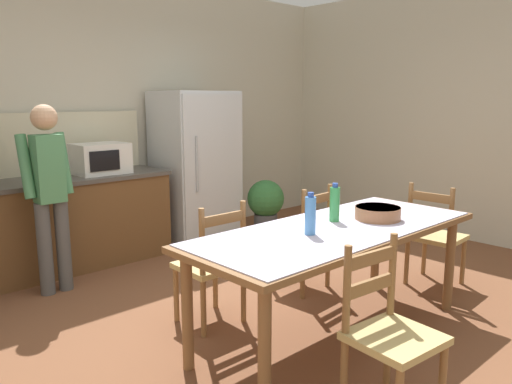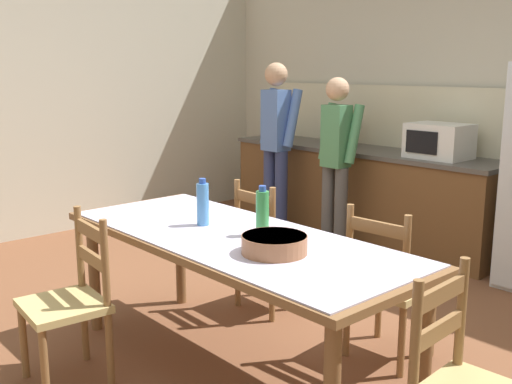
# 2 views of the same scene
# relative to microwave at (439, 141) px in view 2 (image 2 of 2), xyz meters

# --- Properties ---
(ground_plane) EXTENTS (8.32, 8.32, 0.00)m
(ground_plane) POSITION_rel_microwave_xyz_m (0.20, -2.21, -1.04)
(ground_plane) COLOR brown
(wall_back) EXTENTS (6.52, 0.12, 2.90)m
(wall_back) POSITION_rel_microwave_xyz_m (0.20, 0.45, 0.41)
(wall_back) COLOR beige
(wall_back) RESTS_ON ground
(wall_left) EXTENTS (0.12, 5.20, 2.90)m
(wall_left) POSITION_rel_microwave_xyz_m (-3.06, -2.21, 0.41)
(wall_left) COLOR beige
(wall_left) RESTS_ON ground
(kitchen_counter) EXTENTS (2.95, 0.66, 0.89)m
(kitchen_counter) POSITION_rel_microwave_xyz_m (-0.86, 0.02, -0.59)
(kitchen_counter) COLOR brown
(kitchen_counter) RESTS_ON ground
(counter_splashback) EXTENTS (2.91, 0.03, 0.60)m
(counter_splashback) POSITION_rel_microwave_xyz_m (-0.85, 0.33, 0.15)
(counter_splashback) COLOR beige
(counter_splashback) RESTS_ON kitchen_counter
(microwave) EXTENTS (0.50, 0.39, 0.30)m
(microwave) POSITION_rel_microwave_xyz_m (0.00, 0.00, 0.00)
(microwave) COLOR white
(microwave) RESTS_ON kitchen_counter
(paper_bag) EXTENTS (0.24, 0.16, 0.36)m
(paper_bag) POSITION_rel_microwave_xyz_m (-1.09, -0.01, 0.03)
(paper_bag) COLOR tan
(paper_bag) RESTS_ON kitchen_counter
(dining_table) EXTENTS (2.19, 0.87, 0.78)m
(dining_table) POSITION_rel_microwave_xyz_m (0.39, -2.63, -0.34)
(dining_table) COLOR brown
(dining_table) RESTS_ON ground
(bottle_near_centre) EXTENTS (0.07, 0.07, 0.27)m
(bottle_near_centre) POSITION_rel_microwave_xyz_m (0.11, -2.63, -0.13)
(bottle_near_centre) COLOR #4C8ED6
(bottle_near_centre) RESTS_ON dining_table
(bottle_off_centre) EXTENTS (0.07, 0.07, 0.27)m
(bottle_off_centre) POSITION_rel_microwave_xyz_m (0.50, -2.52, -0.13)
(bottle_off_centre) COLOR green
(bottle_off_centre) RESTS_ON dining_table
(serving_bowl) EXTENTS (0.32, 0.32, 0.09)m
(serving_bowl) POSITION_rel_microwave_xyz_m (0.77, -2.69, -0.21)
(serving_bowl) COLOR #9E6642
(serving_bowl) RESTS_ON dining_table
(chair_side_near_left) EXTENTS (0.46, 0.44, 0.91)m
(chair_side_near_left) POSITION_rel_microwave_xyz_m (-0.10, -3.36, -0.59)
(chair_side_near_left) COLOR olive
(chair_side_near_left) RESTS_ON ground
(chair_side_far_right) EXTENTS (0.45, 0.43, 0.91)m
(chair_side_far_right) POSITION_rel_microwave_xyz_m (0.88, -1.91, -0.59)
(chair_side_far_right) COLOR olive
(chair_side_far_right) RESTS_ON ground
(chair_side_far_left) EXTENTS (0.43, 0.41, 0.91)m
(chair_side_far_left) POSITION_rel_microwave_xyz_m (-0.11, -1.91, -0.59)
(chair_side_far_left) COLOR olive
(chair_side_far_left) RESTS_ON ground
(person_at_sink) EXTENTS (0.43, 0.30, 1.71)m
(person_at_sink) POSITION_rel_microwave_xyz_m (-1.51, -0.50, -0.08)
(person_at_sink) COLOR navy
(person_at_sink) RESTS_ON ground
(person_at_counter) EXTENTS (0.40, 0.27, 1.58)m
(person_at_counter) POSITION_rel_microwave_xyz_m (-0.71, -0.52, -0.15)
(person_at_counter) COLOR #4C4C4C
(person_at_counter) RESTS_ON ground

